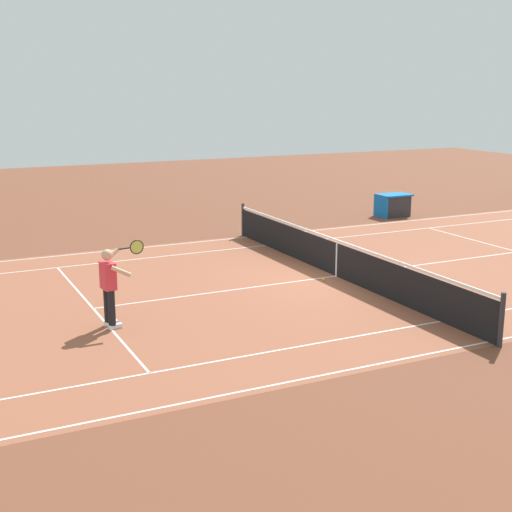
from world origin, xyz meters
The scene contains 7 objects.
ground_plane centered at (0.00, 0.00, 0.00)m, with size 60.00×60.00×0.00m, color brown.
court_slab centered at (0.00, 0.00, 0.00)m, with size 24.20×11.40×0.00m, color #935138.
court_line_markings centered at (0.00, 0.00, 0.00)m, with size 23.85×11.05×0.01m.
tennis_net centered at (0.00, 0.00, 0.49)m, with size 0.10×11.70×1.08m.
tennis_player_near centered at (6.34, 1.40, 0.93)m, with size 1.04×0.79×1.70m.
tennis_ball centered at (0.55, 0.25, 0.03)m, with size 0.07×0.07×0.07m, color #CCE01E.
equipment_cart_tarped centered at (-6.68, -6.59, 0.44)m, with size 1.25×0.84×0.85m.
Camera 1 is at (9.80, 15.32, 4.85)m, focal length 50.16 mm.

